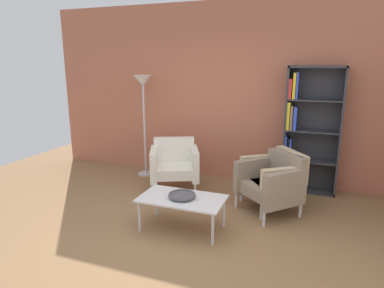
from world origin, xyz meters
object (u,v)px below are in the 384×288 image
object	(u,v)px
decorative_bowl	(182,195)
floor_lamp_torchiere	(143,93)
armchair_by_bookshelf	(174,163)
coffee_table_low	(182,200)
armchair_near_window	(276,178)
bookshelf_tall	(307,129)
armchair_corner_red	(272,182)

from	to	relation	value
decorative_bowl	floor_lamp_torchiere	xyz separation A→B (m)	(-1.37, 1.64, 1.01)
armchair_by_bookshelf	floor_lamp_torchiere	distance (m)	1.36
coffee_table_low	armchair_near_window	world-z (taller)	armchair_near_window
bookshelf_tall	floor_lamp_torchiere	distance (m)	2.71
decorative_bowl	armchair_near_window	size ratio (longest dim) A/B	0.34
coffee_table_low	armchair_corner_red	size ratio (longest dim) A/B	1.05
decorative_bowl	armchair_corner_red	bearing A→B (deg)	42.78
decorative_bowl	armchair_corner_red	distance (m)	1.27
armchair_by_bookshelf	coffee_table_low	bearing A→B (deg)	-86.90
decorative_bowl	armchair_by_bookshelf	world-z (taller)	armchair_by_bookshelf
bookshelf_tall	decorative_bowl	world-z (taller)	bookshelf_tall
bookshelf_tall	floor_lamp_torchiere	bearing A→B (deg)	-175.89
armchair_corner_red	bookshelf_tall	bearing A→B (deg)	112.75
decorative_bowl	armchair_near_window	bearing A→B (deg)	47.49
bookshelf_tall	coffee_table_low	distance (m)	2.32
decorative_bowl	armchair_corner_red	size ratio (longest dim) A/B	0.34
armchair_by_bookshelf	armchair_near_window	distance (m)	1.57
bookshelf_tall	armchair_near_window	xyz separation A→B (m)	(-0.34, -0.80, -0.55)
coffee_table_low	armchair_near_window	size ratio (longest dim) A/B	1.06
armchair_by_bookshelf	floor_lamp_torchiere	bearing A→B (deg)	124.49
coffee_table_low	armchair_corner_red	world-z (taller)	armchair_corner_red
armchair_corner_red	floor_lamp_torchiere	xyz separation A→B (m)	(-2.30, 0.78, 1.03)
decorative_bowl	armchair_near_window	distance (m)	1.41
bookshelf_tall	armchair_near_window	bearing A→B (deg)	-112.95
bookshelf_tall	armchair_corner_red	distance (m)	1.17
decorative_bowl	coffee_table_low	bearing A→B (deg)	-63.43
coffee_table_low	armchair_corner_red	distance (m)	1.27
armchair_by_bookshelf	armchair_corner_red	world-z (taller)	same
coffee_table_low	armchair_corner_red	bearing A→B (deg)	42.78
armchair_by_bookshelf	armchair_corner_red	distance (m)	1.57
armchair_corner_red	armchair_near_window	size ratio (longest dim) A/B	1.00
coffee_table_low	armchair_by_bookshelf	distance (m)	1.33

